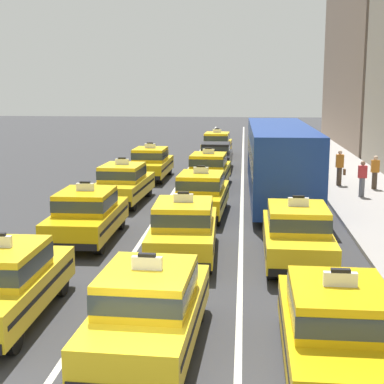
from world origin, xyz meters
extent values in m
cube|color=silver|center=(-1.60, 20.00, 0.00)|extent=(0.14, 80.00, 0.01)
cube|color=silver|center=(1.60, 20.00, 0.00)|extent=(0.14, 80.00, 0.01)
cube|color=gray|center=(12.20, 40.83, 9.30)|extent=(6.00, 19.30, 18.60)
cylinder|color=black|center=(-4.15, 5.03, 0.32)|extent=(0.25, 0.64, 0.64)
cylinder|color=black|center=(-2.67, 5.05, 0.32)|extent=(0.25, 0.64, 0.64)
cylinder|color=black|center=(-2.64, 1.99, 0.32)|extent=(0.25, 0.64, 0.64)
cube|color=yellow|center=(-3.39, 3.51, 0.67)|extent=(1.85, 4.52, 0.70)
cube|color=black|center=(-3.39, 3.51, 0.72)|extent=(1.86, 4.16, 0.10)
cube|color=yellow|center=(-3.39, 3.36, 1.34)|extent=(1.62, 2.12, 0.64)
cube|color=#2D3842|center=(-3.39, 3.36, 1.34)|extent=(1.64, 2.14, 0.35)
cube|color=black|center=(-3.42, 5.72, 0.42)|extent=(1.71, 0.16, 0.20)
cylinder|color=black|center=(-4.07, 11.49, 0.32)|extent=(0.24, 0.64, 0.64)
cylinder|color=black|center=(-2.59, 11.50, 0.32)|extent=(0.24, 0.64, 0.64)
cylinder|color=black|center=(-4.05, 8.43, 0.32)|extent=(0.24, 0.64, 0.64)
cylinder|color=black|center=(-2.58, 8.44, 0.32)|extent=(0.24, 0.64, 0.64)
cube|color=yellow|center=(-3.32, 9.97, 0.67)|extent=(1.83, 4.51, 0.70)
cube|color=black|center=(-3.32, 9.97, 0.72)|extent=(1.85, 4.15, 0.10)
cube|color=yellow|center=(-3.32, 9.82, 1.34)|extent=(1.61, 2.11, 0.64)
cube|color=#2D3842|center=(-3.32, 9.82, 1.34)|extent=(1.63, 2.13, 0.35)
cube|color=white|center=(-3.32, 9.82, 1.78)|extent=(0.56, 0.12, 0.24)
cube|color=black|center=(-3.32, 9.82, 1.93)|extent=(0.32, 0.11, 0.06)
cube|color=black|center=(-3.34, 12.18, 0.42)|extent=(1.71, 0.15, 0.20)
cube|color=black|center=(-3.31, 7.76, 0.42)|extent=(1.71, 0.15, 0.20)
cylinder|color=black|center=(-4.07, 17.54, 0.32)|extent=(0.27, 0.65, 0.64)
cylinder|color=black|center=(-2.59, 17.48, 0.32)|extent=(0.27, 0.65, 0.64)
cylinder|color=black|center=(-4.20, 14.49, 0.32)|extent=(0.27, 0.65, 0.64)
cylinder|color=black|center=(-2.72, 14.42, 0.32)|extent=(0.27, 0.65, 0.64)
cube|color=yellow|center=(-3.40, 15.98, 0.67)|extent=(1.99, 4.57, 0.70)
cube|color=black|center=(-3.40, 15.98, 0.72)|extent=(1.99, 4.21, 0.10)
cube|color=yellow|center=(-3.40, 15.83, 1.34)|extent=(1.69, 2.17, 0.64)
cube|color=#2D3842|center=(-3.40, 15.83, 1.34)|extent=(1.71, 2.19, 0.35)
cube|color=white|center=(-3.40, 15.83, 1.78)|extent=(0.56, 0.14, 0.24)
cube|color=black|center=(-3.40, 15.83, 1.93)|extent=(0.32, 0.12, 0.06)
cube|color=black|center=(-3.30, 18.19, 0.42)|extent=(1.71, 0.21, 0.20)
cube|color=black|center=(-3.49, 13.77, 0.42)|extent=(1.71, 0.21, 0.20)
cylinder|color=black|center=(-3.94, 23.80, 0.32)|extent=(0.25, 0.64, 0.64)
cylinder|color=black|center=(-2.46, 23.78, 0.32)|extent=(0.25, 0.64, 0.64)
cylinder|color=black|center=(-3.99, 20.74, 0.32)|extent=(0.25, 0.64, 0.64)
cylinder|color=black|center=(-2.51, 20.72, 0.32)|extent=(0.25, 0.64, 0.64)
cube|color=yellow|center=(-3.23, 22.26, 0.67)|extent=(1.88, 4.53, 0.70)
cube|color=black|center=(-3.23, 22.26, 0.72)|extent=(1.89, 4.17, 0.10)
cube|color=yellow|center=(-3.23, 22.11, 1.34)|extent=(1.64, 2.13, 0.64)
cube|color=#2D3842|center=(-3.23, 22.11, 1.34)|extent=(1.66, 2.15, 0.35)
cube|color=white|center=(-3.23, 22.11, 1.78)|extent=(0.56, 0.13, 0.24)
cube|color=black|center=(-3.23, 22.11, 1.93)|extent=(0.32, 0.12, 0.06)
cube|color=black|center=(-3.19, 24.47, 0.42)|extent=(1.71, 0.17, 0.20)
cube|color=black|center=(-3.26, 20.05, 0.42)|extent=(1.71, 0.17, 0.20)
cylinder|color=black|center=(-0.75, 3.88, 0.32)|extent=(0.27, 0.65, 0.64)
cylinder|color=black|center=(0.72, 3.82, 0.32)|extent=(0.27, 0.65, 0.64)
cylinder|color=black|center=(-0.88, 0.82, 0.32)|extent=(0.27, 0.65, 0.64)
cylinder|color=black|center=(0.60, 0.76, 0.32)|extent=(0.27, 0.65, 0.64)
cube|color=yellow|center=(-0.08, 2.32, 0.67)|extent=(1.98, 4.57, 0.70)
cube|color=black|center=(-0.08, 2.32, 0.72)|extent=(1.99, 4.21, 0.10)
cube|color=yellow|center=(-0.08, 2.17, 1.34)|extent=(1.68, 2.16, 0.64)
cube|color=#2D3842|center=(-0.08, 2.17, 1.34)|extent=(1.70, 2.18, 0.35)
cube|color=white|center=(-0.08, 2.17, 1.78)|extent=(0.56, 0.14, 0.24)
cube|color=black|center=(-0.08, 2.17, 1.93)|extent=(0.32, 0.12, 0.06)
cube|color=black|center=(0.01, 4.53, 0.42)|extent=(1.71, 0.21, 0.20)
cylinder|color=black|center=(-0.84, 9.97, 0.32)|extent=(0.26, 0.65, 0.64)
cylinder|color=black|center=(0.64, 10.02, 0.32)|extent=(0.26, 0.65, 0.64)
cylinder|color=black|center=(-0.75, 6.92, 0.32)|extent=(0.26, 0.65, 0.64)
cylinder|color=black|center=(0.72, 6.96, 0.32)|extent=(0.26, 0.65, 0.64)
cube|color=yellow|center=(-0.06, 8.47, 0.67)|extent=(1.93, 4.55, 0.70)
cube|color=black|center=(-0.06, 8.47, 0.72)|extent=(1.94, 4.19, 0.10)
cube|color=yellow|center=(-0.05, 8.32, 1.34)|extent=(1.66, 2.14, 0.64)
cube|color=#2D3842|center=(-0.05, 8.32, 1.34)|extent=(1.68, 2.16, 0.35)
cube|color=white|center=(-0.05, 8.32, 1.78)|extent=(0.56, 0.14, 0.24)
cube|color=black|center=(-0.05, 8.32, 1.93)|extent=(0.32, 0.12, 0.06)
cube|color=black|center=(-0.12, 10.68, 0.42)|extent=(1.71, 0.19, 0.20)
cube|color=black|center=(0.00, 6.26, 0.42)|extent=(1.71, 0.19, 0.20)
cylinder|color=black|center=(-0.62, 15.44, 0.32)|extent=(0.27, 0.65, 0.64)
cylinder|color=black|center=(0.86, 15.37, 0.32)|extent=(0.27, 0.65, 0.64)
cylinder|color=black|center=(-0.75, 12.38, 0.32)|extent=(0.27, 0.65, 0.64)
cylinder|color=black|center=(0.73, 12.32, 0.32)|extent=(0.27, 0.65, 0.64)
cube|color=yellow|center=(0.05, 13.88, 0.67)|extent=(1.99, 4.57, 0.70)
cube|color=black|center=(0.05, 13.88, 0.72)|extent=(2.00, 4.21, 0.10)
cube|color=yellow|center=(0.05, 13.73, 1.34)|extent=(1.69, 2.17, 0.64)
cube|color=#2D3842|center=(0.05, 13.73, 1.34)|extent=(1.71, 2.19, 0.35)
cube|color=white|center=(0.05, 13.73, 1.78)|extent=(0.56, 0.14, 0.24)
cube|color=black|center=(0.05, 13.73, 1.93)|extent=(0.32, 0.12, 0.06)
cube|color=black|center=(0.15, 16.09, 0.42)|extent=(1.71, 0.21, 0.20)
cube|color=black|center=(-0.04, 11.67, 0.42)|extent=(1.71, 0.21, 0.20)
cylinder|color=black|center=(-0.70, 21.62, 0.32)|extent=(0.27, 0.65, 0.64)
cylinder|color=black|center=(0.78, 21.54, 0.32)|extent=(0.27, 0.65, 0.64)
cylinder|color=black|center=(-0.85, 18.56, 0.32)|extent=(0.27, 0.65, 0.64)
cylinder|color=black|center=(0.62, 18.49, 0.32)|extent=(0.27, 0.65, 0.64)
cube|color=yellow|center=(-0.04, 20.05, 0.67)|extent=(2.02, 4.59, 0.70)
cube|color=black|center=(-0.04, 20.05, 0.72)|extent=(2.03, 4.23, 0.10)
cube|color=yellow|center=(-0.04, 19.90, 1.34)|extent=(1.70, 2.18, 0.64)
cube|color=#2D3842|center=(-0.04, 19.90, 1.34)|extent=(1.72, 2.20, 0.35)
cube|color=white|center=(-0.04, 19.90, 1.78)|extent=(0.57, 0.15, 0.24)
cube|color=black|center=(-0.04, 19.90, 1.93)|extent=(0.33, 0.13, 0.06)
cube|color=black|center=(0.07, 22.26, 0.42)|extent=(1.71, 0.23, 0.20)
cube|color=black|center=(-0.15, 17.84, 0.42)|extent=(1.71, 0.23, 0.20)
cylinder|color=black|center=(-0.67, 27.44, 0.32)|extent=(0.25, 0.64, 0.64)
cylinder|color=black|center=(0.77, 27.42, 0.32)|extent=(0.25, 0.64, 0.64)
cylinder|color=black|center=(-0.72, 24.60, 0.32)|extent=(0.25, 0.64, 0.64)
cylinder|color=black|center=(0.72, 24.58, 0.32)|extent=(0.25, 0.64, 0.64)
cube|color=black|center=(0.03, 26.01, 0.65)|extent=(1.83, 4.33, 0.66)
cube|color=black|center=(0.02, 25.91, 1.28)|extent=(1.59, 1.93, 0.60)
cube|color=#2D3842|center=(0.02, 25.91, 1.28)|extent=(1.61, 1.95, 0.33)
cylinder|color=black|center=(-0.88, 33.77, 0.32)|extent=(0.26, 0.65, 0.64)
cylinder|color=black|center=(0.59, 33.72, 0.32)|extent=(0.26, 0.65, 0.64)
cylinder|color=black|center=(-0.99, 30.72, 0.32)|extent=(0.26, 0.65, 0.64)
cylinder|color=black|center=(0.49, 30.66, 0.32)|extent=(0.26, 0.65, 0.64)
cube|color=yellow|center=(-0.20, 32.22, 0.67)|extent=(1.96, 4.56, 0.70)
cube|color=black|center=(-0.20, 32.22, 0.72)|extent=(1.96, 4.20, 0.10)
cube|color=yellow|center=(-0.20, 32.07, 1.34)|extent=(1.67, 2.15, 0.64)
cube|color=#2D3842|center=(-0.20, 32.07, 1.34)|extent=(1.69, 2.18, 0.35)
cube|color=white|center=(-0.20, 32.07, 1.78)|extent=(0.56, 0.14, 0.24)
cube|color=black|center=(-0.20, 32.07, 1.93)|extent=(0.32, 0.12, 0.06)
cube|color=black|center=(-0.12, 34.43, 0.42)|extent=(1.71, 0.20, 0.20)
cube|color=black|center=(-0.28, 30.01, 0.42)|extent=(1.71, 0.20, 0.20)
cylinder|color=black|center=(2.56, 3.27, 0.32)|extent=(0.25, 0.64, 0.64)
cylinder|color=black|center=(4.04, 3.25, 0.32)|extent=(0.25, 0.64, 0.64)
cube|color=yellow|center=(3.28, 1.73, 0.67)|extent=(1.86, 4.52, 0.70)
cube|color=black|center=(3.28, 1.73, 0.72)|extent=(1.88, 4.16, 0.10)
cube|color=yellow|center=(3.28, 1.58, 1.34)|extent=(1.63, 2.12, 0.64)
cube|color=#2D3842|center=(3.28, 1.58, 1.34)|extent=(1.65, 2.14, 0.35)
cube|color=white|center=(3.28, 1.58, 1.78)|extent=(0.56, 0.13, 0.24)
cube|color=black|center=(3.28, 1.58, 1.93)|extent=(0.32, 0.11, 0.06)
cube|color=black|center=(3.31, 3.94, 0.42)|extent=(1.71, 0.16, 0.20)
cylinder|color=black|center=(2.44, 9.72, 0.32)|extent=(0.25, 0.64, 0.64)
cylinder|color=black|center=(3.92, 9.70, 0.32)|extent=(0.25, 0.64, 0.64)
cylinder|color=black|center=(2.41, 6.66, 0.32)|extent=(0.25, 0.64, 0.64)
cylinder|color=black|center=(3.88, 6.64, 0.32)|extent=(0.25, 0.64, 0.64)
cube|color=yellow|center=(3.16, 8.18, 0.67)|extent=(1.85, 4.52, 0.70)
cube|color=black|center=(3.16, 8.18, 0.72)|extent=(1.87, 4.16, 0.10)
cube|color=yellow|center=(3.16, 8.03, 1.34)|extent=(1.62, 2.12, 0.64)
cube|color=#2D3842|center=(3.16, 8.03, 1.34)|extent=(1.64, 2.14, 0.35)
cube|color=white|center=(3.16, 8.03, 1.78)|extent=(0.56, 0.13, 0.24)
cube|color=black|center=(3.16, 8.03, 1.93)|extent=(0.32, 0.11, 0.06)
cube|color=black|center=(3.19, 10.39, 0.42)|extent=(1.71, 0.16, 0.20)
cube|color=black|center=(3.14, 5.97, 0.42)|extent=(1.71, 0.16, 0.20)
cylinder|color=black|center=(2.14, 20.58, 0.32)|extent=(0.25, 0.64, 0.64)
cylinder|color=black|center=(4.14, 20.60, 0.32)|extent=(0.25, 0.64, 0.64)
cylinder|color=black|center=(2.20, 13.86, 0.32)|extent=(0.25, 0.64, 0.64)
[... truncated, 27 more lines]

